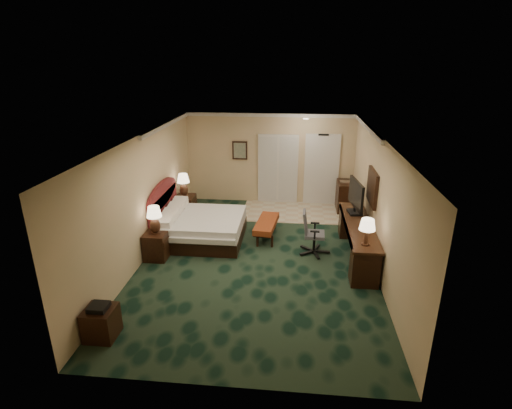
# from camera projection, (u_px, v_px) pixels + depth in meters

# --- Properties ---
(floor) EXTENTS (5.00, 7.50, 0.00)m
(floor) POSITION_uv_depth(u_px,v_px,m) (258.00, 258.00, 8.94)
(floor) COLOR black
(floor) RESTS_ON ground
(ceiling) EXTENTS (5.00, 7.50, 0.00)m
(ceiling) POSITION_uv_depth(u_px,v_px,m) (258.00, 138.00, 8.00)
(ceiling) COLOR silver
(ceiling) RESTS_ON wall_back
(wall_back) EXTENTS (5.00, 0.00, 2.70)m
(wall_back) POSITION_uv_depth(u_px,v_px,m) (270.00, 159.00, 11.96)
(wall_back) COLOR tan
(wall_back) RESTS_ON ground
(wall_front) EXTENTS (5.00, 0.00, 2.70)m
(wall_front) POSITION_uv_depth(u_px,v_px,m) (230.00, 303.00, 4.97)
(wall_front) COLOR tan
(wall_front) RESTS_ON ground
(wall_left) EXTENTS (0.00, 7.50, 2.70)m
(wall_left) POSITION_uv_depth(u_px,v_px,m) (144.00, 197.00, 8.70)
(wall_left) COLOR tan
(wall_left) RESTS_ON ground
(wall_right) EXTENTS (0.00, 7.50, 2.70)m
(wall_right) POSITION_uv_depth(u_px,v_px,m) (378.00, 205.00, 8.23)
(wall_right) COLOR tan
(wall_right) RESTS_ON ground
(crown_molding) EXTENTS (5.00, 7.50, 0.10)m
(crown_molding) POSITION_uv_depth(u_px,v_px,m) (258.00, 140.00, 8.01)
(crown_molding) COLOR silver
(crown_molding) RESTS_ON wall_back
(tile_patch) EXTENTS (3.20, 1.70, 0.01)m
(tile_patch) POSITION_uv_depth(u_px,v_px,m) (298.00, 212.00, 11.55)
(tile_patch) COLOR beige
(tile_patch) RESTS_ON ground
(headboard) EXTENTS (0.12, 2.00, 1.40)m
(headboard) POSITION_uv_depth(u_px,v_px,m) (164.00, 209.00, 9.85)
(headboard) COLOR #520F17
(headboard) RESTS_ON ground
(entry_door) EXTENTS (1.02, 0.06, 2.18)m
(entry_door) POSITION_uv_depth(u_px,v_px,m) (321.00, 170.00, 11.90)
(entry_door) COLOR silver
(entry_door) RESTS_ON ground
(closet_doors) EXTENTS (1.20, 0.06, 2.10)m
(closet_doors) POSITION_uv_depth(u_px,v_px,m) (278.00, 169.00, 12.01)
(closet_doors) COLOR #BABAB2
(closet_doors) RESTS_ON ground
(wall_art) EXTENTS (0.45, 0.06, 0.55)m
(wall_art) POSITION_uv_depth(u_px,v_px,m) (240.00, 150.00, 11.92)
(wall_art) COLOR #4D6A58
(wall_art) RESTS_ON wall_back
(wall_mirror) EXTENTS (0.05, 0.95, 0.75)m
(wall_mirror) POSITION_uv_depth(u_px,v_px,m) (372.00, 187.00, 8.73)
(wall_mirror) COLOR white
(wall_mirror) RESTS_ON wall_right
(bed) EXTENTS (1.94, 1.80, 0.62)m
(bed) POSITION_uv_depth(u_px,v_px,m) (203.00, 228.00, 9.72)
(bed) COLOR silver
(bed) RESTS_ON ground
(nightstand_near) EXTENTS (0.49, 0.56, 0.61)m
(nightstand_near) POSITION_uv_depth(u_px,v_px,m) (157.00, 245.00, 8.84)
(nightstand_near) COLOR black
(nightstand_near) RESTS_ON ground
(nightstand_far) EXTENTS (0.52, 0.59, 0.65)m
(nightstand_far) POSITION_uv_depth(u_px,v_px,m) (185.00, 207.00, 11.02)
(nightstand_far) COLOR black
(nightstand_far) RESTS_ON ground
(lamp_near) EXTENTS (0.37, 0.37, 0.62)m
(lamp_near) POSITION_uv_depth(u_px,v_px,m) (155.00, 220.00, 8.62)
(lamp_near) COLOR black
(lamp_near) RESTS_ON nightstand_near
(lamp_far) EXTENTS (0.34, 0.34, 0.63)m
(lamp_far) POSITION_uv_depth(u_px,v_px,m) (184.00, 185.00, 10.82)
(lamp_far) COLOR black
(lamp_far) RESTS_ON nightstand_far
(bed_bench) EXTENTS (0.58, 1.32, 0.43)m
(bed_bench) POSITION_uv_depth(u_px,v_px,m) (266.00, 229.00, 9.89)
(bed_bench) COLOR #6C2B0D
(bed_bench) RESTS_ON ground
(side_table) EXTENTS (0.48, 0.48, 0.51)m
(side_table) POSITION_uv_depth(u_px,v_px,m) (101.00, 323.00, 6.34)
(side_table) COLOR black
(side_table) RESTS_ON ground
(desk) EXTENTS (0.59, 2.75, 0.79)m
(desk) POSITION_uv_depth(u_px,v_px,m) (357.00, 241.00, 8.86)
(desk) COLOR black
(desk) RESTS_ON ground
(tv) EXTENTS (0.23, 1.01, 0.79)m
(tv) POSITION_uv_depth(u_px,v_px,m) (356.00, 197.00, 9.19)
(tv) COLOR black
(tv) RESTS_ON desk
(desk_lamp) EXTENTS (0.35, 0.35, 0.55)m
(desk_lamp) POSITION_uv_depth(u_px,v_px,m) (367.00, 232.00, 7.66)
(desk_lamp) COLOR black
(desk_lamp) RESTS_ON desk
(desk_chair) EXTENTS (0.61, 0.58, 1.01)m
(desk_chair) POSITION_uv_depth(u_px,v_px,m) (315.00, 233.00, 8.99)
(desk_chair) COLOR #4F5059
(desk_chair) RESTS_ON ground
(minibar) EXTENTS (0.45, 0.81, 0.86)m
(minibar) POSITION_uv_depth(u_px,v_px,m) (345.00, 196.00, 11.56)
(minibar) COLOR black
(minibar) RESTS_ON ground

